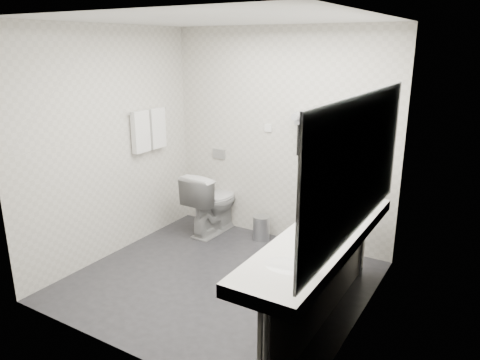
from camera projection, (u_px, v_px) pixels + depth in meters
The scene contains 32 objects.
floor at pixel (220, 281), 4.58m from camera, with size 2.80×2.80×0.00m, color #242327.
ceiling at pixel (216, 19), 3.86m from camera, with size 2.80×2.80×0.00m, color silver.
wall_back at pixel (280, 137), 5.28m from camera, with size 2.80×2.80×0.00m, color beige.
wall_front at pixel (114, 201), 3.15m from camera, with size 2.80×2.80×0.00m, color beige.
wall_left at pixel (111, 144), 4.91m from camera, with size 2.60×2.60×0.00m, color beige.
wall_right at pixel (367, 184), 3.53m from camera, with size 2.60×2.60×0.00m, color beige.
vanity_counter at pixel (321, 239), 3.63m from camera, with size 0.55×2.20×0.10m, color silver.
vanity_panel at pixel (322, 287), 3.74m from camera, with size 0.03×2.15×0.75m, color gray.
vanity_post_near at pixel (266, 360), 2.87m from camera, with size 0.06×0.06×0.75m, color silver.
vanity_post_far at pixel (362, 242), 4.58m from camera, with size 0.06×0.06×0.75m, color silver.
mirror at pixel (360, 165), 3.31m from camera, with size 0.02×2.20×1.05m, color #B2BCC6.
basin_near at pixel (287, 268), 3.08m from camera, with size 0.40×0.31×0.05m, color silver.
basin_far at pixel (348, 210), 4.15m from camera, with size 0.40×0.31×0.05m, color silver.
faucet_near at pixel (314, 263), 2.96m from camera, with size 0.04×0.04×0.15m, color silver.
faucet_far at pixel (370, 205), 4.03m from camera, with size 0.04×0.04×0.15m, color silver.
soap_bottle_a at pixel (339, 228), 3.59m from camera, with size 0.04×0.04×0.10m, color silver.
soap_bottle_b at pixel (331, 219), 3.76m from camera, with size 0.08×0.08×0.10m, color silver.
soap_bottle_c at pixel (330, 225), 3.61m from camera, with size 0.05×0.05×0.12m, color silver.
glass_left at pixel (343, 222), 3.68m from camera, with size 0.06×0.06×0.12m, color silver.
glass_right at pixel (351, 216), 3.82m from camera, with size 0.06×0.06×0.11m, color silver.
toilet at pixel (212, 202), 5.67m from camera, with size 0.44×0.78×0.79m, color silver.
flush_plate at pixel (219, 154), 5.78m from camera, with size 0.18×0.02×0.12m, color #B2B5BA.
pedal_bin at pixel (261, 228), 5.51m from camera, with size 0.20×0.20×0.29m, color #B2B5BA.
bin_lid at pixel (261, 217), 5.46m from camera, with size 0.20×0.20×0.01m, color #B2B5BA.
towel_rail at pixel (147, 111), 5.25m from camera, with size 0.02×0.02×0.62m, color silver.
towel_near at pixel (141, 132), 5.19m from camera, with size 0.07×0.24×0.48m, color white.
towel_far at pixel (157, 128), 5.42m from camera, with size 0.07×0.24×0.48m, color white.
dryer_cradle at pixel (299, 118), 5.06m from camera, with size 0.10×0.04×0.14m, color #9C9CA1.
dryer_barrel at pixel (297, 116), 5.00m from camera, with size 0.08×0.08×0.14m, color #9C9CA1.
dryer_cord at pixel (298, 140), 5.12m from camera, with size 0.02×0.02×0.35m, color black.
switch_plate_a at pixel (268, 128), 5.32m from camera, with size 0.09×0.02×0.09m, color silver.
switch_plate_b at pixel (325, 134), 4.97m from camera, with size 0.09×0.02×0.09m, color silver.
Camera 1 is at (2.29, -3.39, 2.30)m, focal length 33.89 mm.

